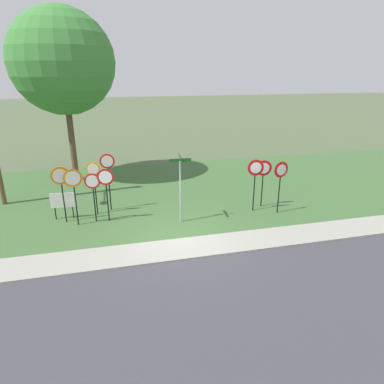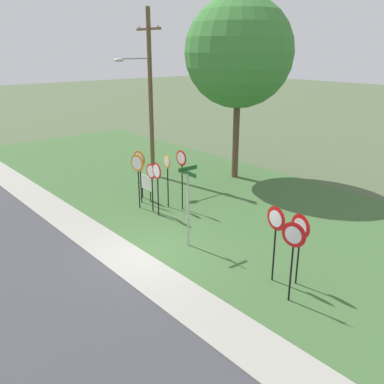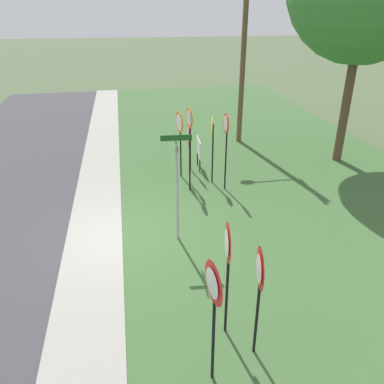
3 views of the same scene
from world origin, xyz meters
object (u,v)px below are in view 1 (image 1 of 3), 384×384
(stop_sign_near_left, at_px, (94,177))
(stop_sign_far_left, at_px, (93,187))
(stop_sign_center_tall, at_px, (106,184))
(stop_sign_far_center, at_px, (74,185))
(notice_board, at_px, (63,202))
(yield_sign_near_left, at_px, (255,173))
(stop_sign_far_right, at_px, (61,182))
(stop_sign_near_right, at_px, (108,170))
(street_name_post, at_px, (180,183))
(yield_sign_far_left, at_px, (281,175))
(yield_sign_near_right, at_px, (264,172))
(oak_tree_left, at_px, (62,62))

(stop_sign_near_left, relative_size, stop_sign_far_left, 1.13)
(stop_sign_far_left, distance_m, stop_sign_center_tall, 0.60)
(stop_sign_far_center, relative_size, notice_board, 2.05)
(stop_sign_near_left, relative_size, notice_board, 2.03)
(yield_sign_near_left, xyz_separation_m, notice_board, (-8.79, 1.21, -1.08))
(stop_sign_far_right, bearing_deg, stop_sign_near_right, 17.20)
(stop_sign_far_center, height_order, notice_board, stop_sign_far_center)
(stop_sign_far_left, distance_m, stop_sign_far_center, 0.83)
(street_name_post, bearing_deg, yield_sign_far_left, 2.45)
(stop_sign_far_left, xyz_separation_m, stop_sign_center_tall, (0.57, -0.10, 0.15))
(stop_sign_center_tall, height_order, yield_sign_near_left, yield_sign_near_left)
(yield_sign_near_right, bearing_deg, stop_sign_far_center, -169.68)
(yield_sign_near_left, relative_size, yield_sign_near_right, 1.07)
(stop_sign_far_center, height_order, oak_tree_left, oak_tree_left)
(stop_sign_far_right, xyz_separation_m, street_name_post, (5.01, -1.22, -0.05))
(stop_sign_center_tall, height_order, yield_sign_near_right, stop_sign_center_tall)
(yield_sign_near_left, xyz_separation_m, street_name_post, (-3.69, -0.41, -0.08))
(stop_sign_center_tall, bearing_deg, stop_sign_near_right, 91.73)
(yield_sign_near_left, distance_m, oak_tree_left, 12.43)
(stop_sign_near_right, distance_m, stop_sign_far_center, 2.02)
(oak_tree_left, bearing_deg, notice_board, -90.72)
(stop_sign_near_right, height_order, stop_sign_far_left, stop_sign_near_right)
(stop_sign_far_center, bearing_deg, oak_tree_left, 83.73)
(stop_sign_near_right, xyz_separation_m, notice_board, (-2.09, -0.54, -1.19))
(stop_sign_near_left, distance_m, stop_sign_far_right, 1.48)
(yield_sign_near_left, bearing_deg, stop_sign_near_left, 176.51)
(stop_sign_near_right, bearing_deg, stop_sign_far_left, -118.88)
(yield_sign_far_left, distance_m, notice_board, 10.03)
(notice_board, bearing_deg, street_name_post, -13.78)
(stop_sign_near_right, height_order, notice_board, stop_sign_near_right)
(stop_sign_near_right, height_order, yield_sign_near_right, stop_sign_near_right)
(stop_sign_far_left, distance_m, oak_tree_left, 8.68)
(stop_sign_near_right, distance_m, oak_tree_left, 7.67)
(stop_sign_center_tall, bearing_deg, notice_board, 166.26)
(stop_sign_far_left, height_order, stop_sign_far_center, stop_sign_far_center)
(stop_sign_near_left, relative_size, stop_sign_near_right, 0.91)
(stop_sign_near_left, relative_size, stop_sign_far_right, 0.99)
(yield_sign_near_right, relative_size, oak_tree_left, 0.24)
(notice_board, bearing_deg, yield_sign_far_left, -6.15)
(yield_sign_near_left, relative_size, street_name_post, 0.82)
(stop_sign_near_left, relative_size, stop_sign_far_center, 0.99)
(stop_sign_near_left, bearing_deg, yield_sign_near_right, 2.77)
(yield_sign_far_left, relative_size, notice_board, 2.01)
(stop_sign_near_left, distance_m, stop_sign_far_left, 0.88)
(stop_sign_near_left, distance_m, stop_sign_center_tall, 1.09)
(stop_sign_near_right, height_order, oak_tree_left, oak_tree_left)
(stop_sign_far_right, height_order, oak_tree_left, oak_tree_left)
(stop_sign_far_center, relative_size, oak_tree_left, 0.26)
(stop_sign_far_center, bearing_deg, stop_sign_near_right, 33.29)
(street_name_post, xyz_separation_m, oak_tree_left, (-5.02, 7.76, 5.03))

